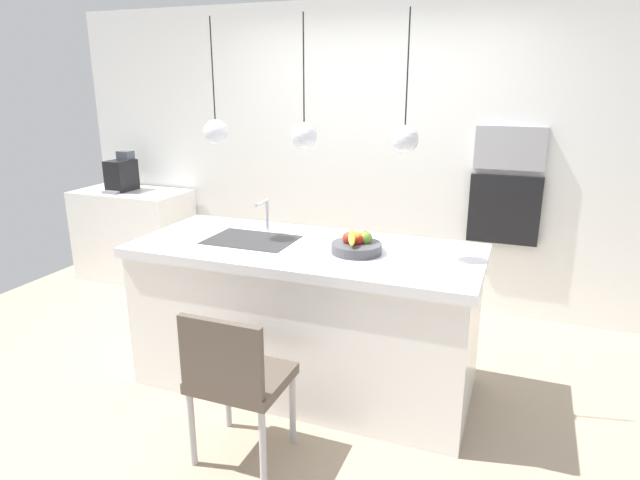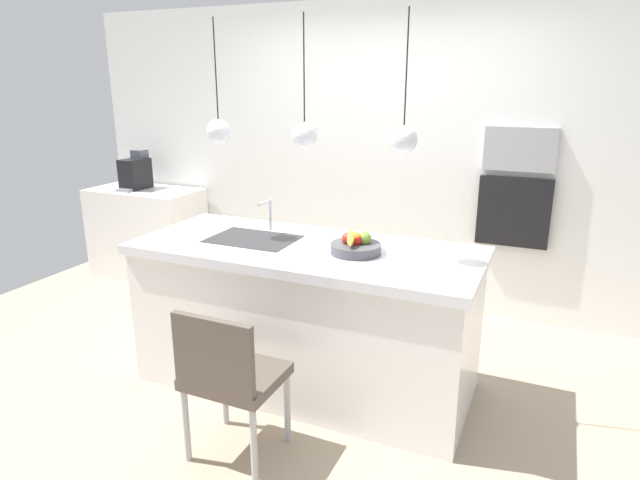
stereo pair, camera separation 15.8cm
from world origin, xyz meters
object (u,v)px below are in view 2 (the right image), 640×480
(fruit_bowl, at_px, (356,246))
(oven, at_px, (514,212))
(coffee_machine, at_px, (135,173))
(microwave, at_px, (520,149))
(chair_near, at_px, (229,374))

(fruit_bowl, bearing_deg, oven, 64.45)
(coffee_machine, distance_m, oven, 3.61)
(fruit_bowl, xyz_separation_m, microwave, (0.76, 1.60, 0.43))
(fruit_bowl, relative_size, microwave, 0.56)
(microwave, distance_m, chair_near, 2.85)
(fruit_bowl, bearing_deg, microwave, 64.45)
(fruit_bowl, xyz_separation_m, oven, (0.76, 1.60, -0.07))
(coffee_machine, distance_m, microwave, 3.63)
(microwave, bearing_deg, fruit_bowl, -115.55)
(fruit_bowl, relative_size, chair_near, 0.35)
(fruit_bowl, xyz_separation_m, chair_near, (-0.38, -0.84, -0.50))
(oven, xyz_separation_m, chair_near, (-1.14, -2.43, -0.43))
(chair_near, bearing_deg, oven, 64.92)
(oven, height_order, chair_near, oven)
(coffee_machine, bearing_deg, fruit_bowl, -24.70)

